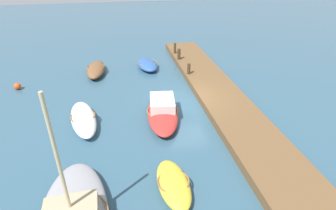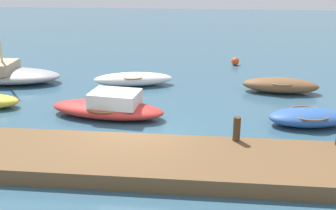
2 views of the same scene
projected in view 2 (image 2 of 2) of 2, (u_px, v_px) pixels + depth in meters
The scene contains 9 objects.
ground_plane at pixel (133, 137), 14.33m from camera, with size 84.00×84.00×0.00m, color #33566B.
dock_platform at pixel (120, 159), 12.22m from camera, with size 22.94×2.92×0.47m, color brown.
rowboat_white at pixel (133, 79), 20.23m from camera, with size 4.14×2.03×0.65m.
rowboat_brown at pixel (280, 85), 19.11m from camera, with size 3.65×1.55×0.70m.
motorboat_red at pixel (109, 107), 16.07m from camera, with size 4.86×2.29×1.08m.
rowboat_blue at pixel (308, 117), 15.26m from camera, with size 3.19×1.89×0.63m.
sailboat_grey at pixel (1, 74), 20.69m from camera, with size 6.15×2.66×5.29m.
mooring_post_west at pixel (237, 129), 12.79m from camera, with size 0.24×0.24×0.80m, color #47331E.
marker_buoy at pixel (235, 61), 24.27m from camera, with size 0.47×0.47×0.47m, color #E54C19.
Camera 2 is at (2.58, -12.92, 5.90)m, focal length 42.72 mm.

